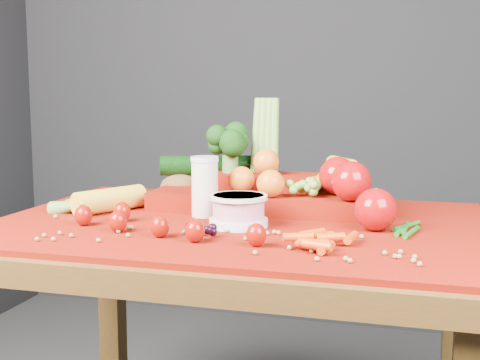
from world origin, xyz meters
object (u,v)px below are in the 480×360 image
(table, at_px, (238,268))
(produce_mound, at_px, (277,185))
(milk_glass, at_px, (205,184))
(yogurt_bowl, at_px, (239,210))

(table, distance_m, produce_mound, 0.23)
(table, distance_m, milk_glass, 0.20)
(table, height_order, milk_glass, milk_glass)
(yogurt_bowl, xyz_separation_m, produce_mound, (0.03, 0.21, 0.02))
(table, bearing_deg, milk_glass, 160.85)
(produce_mound, bearing_deg, yogurt_bowl, -99.30)
(yogurt_bowl, bearing_deg, produce_mound, 80.70)
(milk_glass, height_order, yogurt_bowl, milk_glass)
(milk_glass, xyz_separation_m, yogurt_bowl, (0.11, -0.09, -0.04))
(milk_glass, bearing_deg, produce_mound, 41.00)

